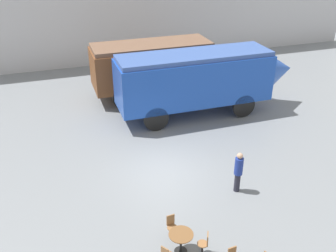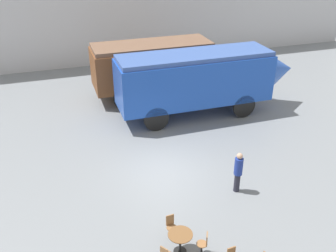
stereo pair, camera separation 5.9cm
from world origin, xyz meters
name	(u,v)px [view 1 (the left image)]	position (x,y,z in m)	size (l,w,h in m)	color
ground_plane	(162,170)	(0.00, 0.00, 0.00)	(80.00, 80.00, 0.00)	gray
backdrop_wall	(99,5)	(0.00, 15.34, 4.50)	(44.00, 0.15, 9.00)	silver
passenger_coach_wooden	(152,64)	(1.96, 8.26, 2.06)	(7.33, 2.76, 3.38)	brown
streamlined_locomotive	(208,77)	(4.19, 4.76, 2.20)	(10.48, 2.52, 3.63)	blue
cafe_table_mid	(181,238)	(-0.86, -4.73, 0.59)	(0.82, 0.82, 0.77)	black
cafe_chair_6	(205,242)	(-0.15, -5.06, 0.51)	(0.40, 0.38, 0.87)	black
cafe_chair_7	(171,225)	(-0.92, -3.95, 0.51)	(0.36, 0.36, 0.87)	black
visitor_person	(238,171)	(2.43, -2.38, 0.98)	(0.34, 0.34, 1.80)	#262633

